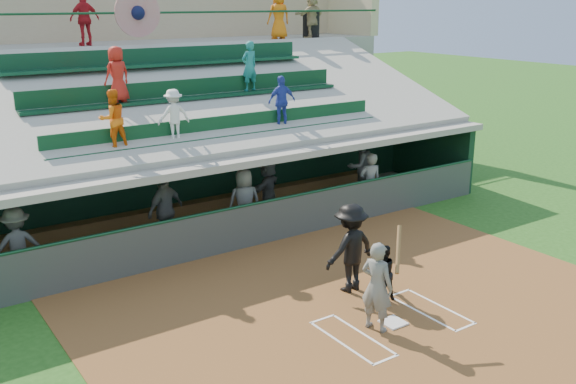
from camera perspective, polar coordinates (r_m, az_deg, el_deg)
ground at (r=12.75m, az=9.32°, el=-11.51°), size 100.00×100.00×0.00m
dirt_slab at (r=13.06m, az=7.79°, el=-10.65°), size 11.00×9.00×0.02m
home_plate at (r=12.73m, az=9.32°, el=-11.37°), size 0.43×0.43×0.03m
batters_box_chalk at (r=12.74m, az=9.32°, el=-11.41°), size 2.65×1.85×0.01m
dugout_floor at (r=17.77m, az=-5.79°, el=-2.99°), size 16.00×3.50×0.04m
concourse_slab at (r=23.21m, az=-14.09°, el=7.06°), size 20.00×3.00×4.60m
grandstand at (r=20.47m, az=-11.11°, el=5.91°), size 20.40×10.40×7.80m
batter_at_plate at (r=12.11m, az=7.93°, el=-8.27°), size 0.93×0.79×1.95m
catcher at (r=13.36m, az=8.38°, el=-7.12°), size 0.64×0.53×1.20m
home_umpire at (r=13.60m, az=5.57°, el=-4.96°), size 1.29×0.80×1.92m
dugout_bench at (r=18.67m, az=-8.00°, el=-1.39°), size 13.37×0.53×0.40m
dugout_player_a at (r=15.06m, az=-22.93°, el=-4.41°), size 1.13×0.68×1.71m
dugout_player_b at (r=16.18m, az=-10.84°, el=-1.57°), size 1.21×0.84×1.91m
dugout_player_c at (r=16.76m, az=-3.90°, el=-0.89°), size 0.98×0.77×1.78m
dugout_player_d at (r=18.32m, az=-1.80°, el=0.40°), size 1.52×1.18×1.61m
dugout_player_e at (r=18.58m, az=7.29°, el=0.78°), size 0.75×0.60×1.78m
dugout_player_f at (r=20.07m, az=6.42°, el=2.28°), size 0.98×0.78×1.97m
trash_bin at (r=25.54m, az=2.06°, el=14.65°), size 0.64×0.64×0.97m
concourse_staff_a at (r=21.70m, az=-17.62°, el=14.44°), size 1.00×0.52×1.63m
concourse_staff_b at (r=24.31m, az=-0.84°, el=15.43°), size 0.93×0.70×1.71m
concourse_staff_c at (r=25.29m, az=2.12°, el=15.41°), size 1.61×0.88×1.65m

